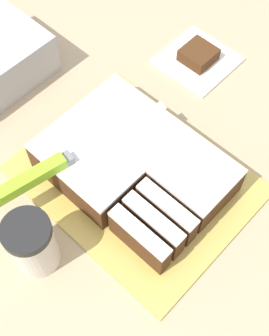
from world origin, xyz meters
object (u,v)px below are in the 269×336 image
object	(u,v)px
brownie	(198,55)
knife	(47,170)
cake	(134,165)
coffee_cup	(32,244)
cake_board	(134,178)

from	to	relation	value
brownie	knife	bearing A→B (deg)	-178.04
cake	knife	size ratio (longest dim) A/B	0.93
brownie	coffee_cup	bearing A→B (deg)	-170.64
knife	brownie	bearing A→B (deg)	13.23
coffee_cup	cake_board	bearing A→B (deg)	-3.62
knife	coffee_cup	xyz separation A→B (m)	(-0.10, -0.07, -0.02)
knife	coffee_cup	bearing A→B (deg)	-132.51
cake_board	knife	size ratio (longest dim) A/B	1.20
cake	brownie	bearing A→B (deg)	17.41
knife	coffee_cup	size ratio (longest dim) A/B	2.79
cake_board	cake	world-z (taller)	cake
cake	coffee_cup	size ratio (longest dim) A/B	2.58
coffee_cup	brownie	bearing A→B (deg)	9.36
cake	brownie	world-z (taller)	cake
cake_board	coffee_cup	xyz separation A→B (m)	(-0.22, 0.01, 0.06)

